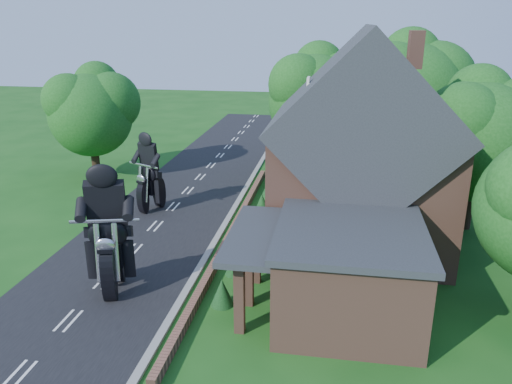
% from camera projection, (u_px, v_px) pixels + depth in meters
% --- Properties ---
extents(ground, '(120.00, 120.00, 0.00)m').
position_uv_depth(ground, '(105.00, 281.00, 21.00)').
color(ground, '#164914').
rests_on(ground, ground).
extents(road, '(7.00, 80.00, 0.02)m').
position_uv_depth(road, '(105.00, 281.00, 21.00)').
color(road, black).
rests_on(road, ground).
extents(kerb, '(0.30, 80.00, 0.12)m').
position_uv_depth(kerb, '(189.00, 287.00, 20.42)').
color(kerb, gray).
rests_on(kerb, ground).
extents(garden_wall, '(0.30, 22.00, 0.40)m').
position_uv_depth(garden_wall, '(230.00, 236.00, 24.94)').
color(garden_wall, brown).
rests_on(garden_wall, ground).
extents(house, '(9.54, 8.64, 10.24)m').
position_uv_depth(house, '(361.00, 156.00, 23.57)').
color(house, brown).
rests_on(house, ground).
extents(annex, '(7.05, 5.94, 3.44)m').
position_uv_depth(annex, '(345.00, 270.00, 18.16)').
color(annex, brown).
rests_on(annex, ground).
extents(tree_house_right, '(6.51, 6.00, 8.40)m').
position_uv_depth(tree_house_right, '(486.00, 131.00, 24.79)').
color(tree_house_right, black).
rests_on(tree_house_right, ground).
extents(tree_behind_house, '(7.81, 7.20, 10.08)m').
position_uv_depth(tree_behind_house, '(416.00, 90.00, 31.86)').
color(tree_behind_house, black).
rests_on(tree_behind_house, ground).
extents(tree_behind_left, '(6.94, 6.40, 9.16)m').
position_uv_depth(tree_behind_left, '(322.00, 93.00, 33.86)').
color(tree_behind_left, black).
rests_on(tree_behind_left, ground).
extents(tree_far_road, '(6.08, 5.60, 7.84)m').
position_uv_depth(tree_far_road, '(96.00, 108.00, 33.66)').
color(tree_far_road, black).
rests_on(tree_far_road, ground).
extents(shrub_a, '(0.90, 0.90, 1.10)m').
position_uv_depth(shrub_a, '(222.00, 292.00, 19.07)').
color(shrub_a, '#113816').
rests_on(shrub_a, ground).
extents(shrub_b, '(0.90, 0.90, 1.10)m').
position_uv_depth(shrub_b, '(235.00, 263.00, 21.41)').
color(shrub_b, '#113816').
rests_on(shrub_b, ground).
extents(shrub_c, '(0.90, 0.90, 1.10)m').
position_uv_depth(shrub_c, '(246.00, 239.00, 23.74)').
color(shrub_c, '#113816').
rests_on(shrub_c, ground).
extents(shrub_d, '(0.90, 0.90, 1.10)m').
position_uv_depth(shrub_d, '(262.00, 203.00, 28.41)').
color(shrub_d, '#113816').
rests_on(shrub_d, ground).
extents(shrub_e, '(0.90, 0.90, 1.10)m').
position_uv_depth(shrub_e, '(268.00, 189.00, 30.74)').
color(shrub_e, '#113816').
rests_on(shrub_e, ground).
extents(shrub_f, '(0.90, 0.90, 1.10)m').
position_uv_depth(shrub_f, '(273.00, 177.00, 33.07)').
color(shrub_f, '#113816').
rests_on(shrub_f, ground).
extents(motorcycle_lead, '(0.86, 1.79, 1.62)m').
position_uv_depth(motorcycle_lead, '(113.00, 274.00, 19.94)').
color(motorcycle_lead, black).
rests_on(motorcycle_lead, ground).
extents(motorcycle_follow, '(0.96, 1.51, 1.38)m').
position_uv_depth(motorcycle_follow, '(152.00, 199.00, 28.64)').
color(motorcycle_follow, black).
rests_on(motorcycle_follow, ground).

